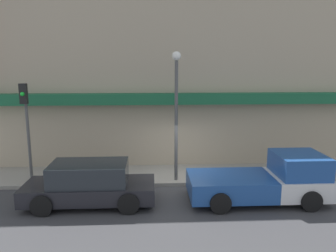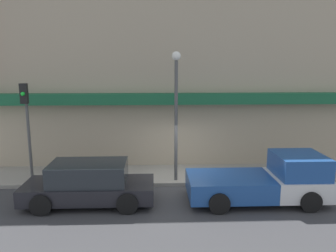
{
  "view_description": "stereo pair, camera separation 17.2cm",
  "coord_description": "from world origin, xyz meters",
  "px_view_note": "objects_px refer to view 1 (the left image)",
  "views": [
    {
      "loc": [
        -1.19,
        -12.74,
        4.95
      ],
      "look_at": [
        -0.48,
        1.0,
        2.35
      ],
      "focal_mm": 35.0,
      "sensor_mm": 36.0,
      "label": 1
    },
    {
      "loc": [
        -1.02,
        -12.75,
        4.95
      ],
      "look_at": [
        -0.48,
        1.0,
        2.35
      ],
      "focal_mm": 35.0,
      "sensor_mm": 36.0,
      "label": 2
    }
  ],
  "objects_px": {
    "pickup_truck": "(267,180)",
    "traffic_light": "(26,116)",
    "parked_car": "(90,184)",
    "street_lamp": "(176,101)",
    "fire_hydrant": "(83,171)"
  },
  "relations": [
    {
      "from": "fire_hydrant",
      "to": "traffic_light",
      "type": "xyz_separation_m",
      "value": [
        -2.08,
        -0.16,
        2.4
      ]
    },
    {
      "from": "parked_car",
      "to": "street_lamp",
      "type": "bearing_deg",
      "value": 31.11
    },
    {
      "from": "parked_car",
      "to": "street_lamp",
      "type": "distance_m",
      "value": 4.66
    },
    {
      "from": "pickup_truck",
      "to": "parked_car",
      "type": "height_order",
      "value": "pickup_truck"
    },
    {
      "from": "pickup_truck",
      "to": "traffic_light",
      "type": "relative_size",
      "value": 1.24
    },
    {
      "from": "street_lamp",
      "to": "traffic_light",
      "type": "bearing_deg",
      "value": 179.9
    },
    {
      "from": "fire_hydrant",
      "to": "street_lamp",
      "type": "xyz_separation_m",
      "value": [
        3.92,
        -0.17,
        2.96
      ]
    },
    {
      "from": "pickup_truck",
      "to": "parked_car",
      "type": "bearing_deg",
      "value": -179.1
    },
    {
      "from": "pickup_truck",
      "to": "fire_hydrant",
      "type": "height_order",
      "value": "pickup_truck"
    },
    {
      "from": "pickup_truck",
      "to": "street_lamp",
      "type": "height_order",
      "value": "street_lamp"
    },
    {
      "from": "pickup_truck",
      "to": "street_lamp",
      "type": "xyz_separation_m",
      "value": [
        -3.21,
        1.93,
        2.72
      ]
    },
    {
      "from": "parked_car",
      "to": "traffic_light",
      "type": "height_order",
      "value": "traffic_light"
    },
    {
      "from": "pickup_truck",
      "to": "parked_car",
      "type": "relative_size",
      "value": 1.09
    },
    {
      "from": "street_lamp",
      "to": "parked_car",
      "type": "bearing_deg",
      "value": -149.17
    },
    {
      "from": "parked_car",
      "to": "street_lamp",
      "type": "relative_size",
      "value": 0.87
    }
  ]
}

